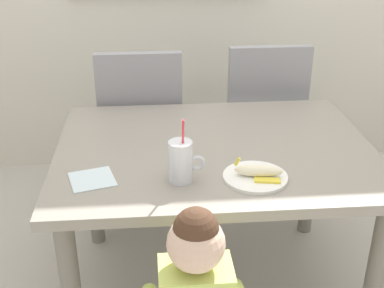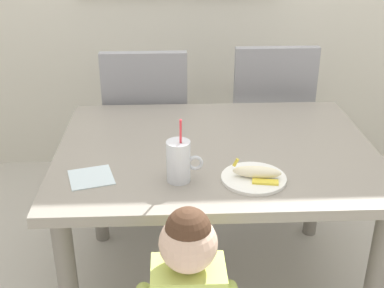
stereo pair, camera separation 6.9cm
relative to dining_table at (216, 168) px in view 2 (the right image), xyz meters
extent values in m
plane|color=#B7B2A8|center=(0.00, 0.00, -0.62)|extent=(24.00, 24.00, 0.00)
cube|color=gray|center=(0.00, 0.00, 0.08)|extent=(1.26, 0.96, 0.04)
cylinder|color=slate|center=(0.55, -0.40, -0.28)|extent=(0.07, 0.07, 0.68)
cylinder|color=slate|center=(-0.55, 0.40, -0.28)|extent=(0.07, 0.07, 0.68)
cylinder|color=slate|center=(0.55, 0.40, -0.28)|extent=(0.07, 0.07, 0.68)
cube|color=gray|center=(-0.31, 0.74, -0.17)|extent=(0.44, 0.44, 0.06)
cube|color=gray|center=(-0.31, 0.54, 0.10)|extent=(0.42, 0.05, 0.48)
cylinder|color=black|center=(-0.12, 0.93, -0.41)|extent=(0.04, 0.04, 0.42)
cylinder|color=black|center=(-0.50, 0.93, -0.41)|extent=(0.04, 0.04, 0.42)
cylinder|color=black|center=(-0.12, 0.55, -0.41)|extent=(0.04, 0.04, 0.42)
cylinder|color=black|center=(-0.50, 0.55, -0.41)|extent=(0.04, 0.04, 0.42)
cube|color=gray|center=(0.35, 0.81, -0.17)|extent=(0.44, 0.44, 0.06)
cube|color=gray|center=(0.35, 0.61, 0.10)|extent=(0.42, 0.05, 0.48)
cylinder|color=black|center=(0.54, 1.00, -0.41)|extent=(0.04, 0.04, 0.42)
cylinder|color=black|center=(0.16, 1.00, -0.41)|extent=(0.04, 0.04, 0.42)
cylinder|color=black|center=(0.54, 0.62, -0.41)|extent=(0.04, 0.04, 0.42)
cylinder|color=black|center=(0.16, 0.62, -0.41)|extent=(0.04, 0.04, 0.42)
sphere|color=beige|center=(-0.14, -0.64, 0.10)|extent=(0.17, 0.17, 0.17)
sphere|color=#472D1E|center=(-0.14, -0.64, 0.15)|extent=(0.13, 0.13, 0.13)
cylinder|color=silver|center=(-0.15, -0.26, 0.17)|extent=(0.08, 0.08, 0.15)
cylinder|color=beige|center=(-0.15, -0.26, 0.14)|extent=(0.07, 0.07, 0.08)
torus|color=silver|center=(-0.10, -0.26, 0.16)|extent=(0.06, 0.01, 0.06)
cylinder|color=#E5333F|center=(-0.15, -0.27, 0.24)|extent=(0.01, 0.08, 0.21)
cylinder|color=white|center=(0.11, -0.27, 0.10)|extent=(0.23, 0.23, 0.01)
ellipsoid|color=#F4EAC6|center=(0.12, -0.28, 0.13)|extent=(0.18, 0.07, 0.04)
cube|color=yellow|center=(0.14, -0.32, 0.11)|extent=(0.09, 0.05, 0.01)
cube|color=yellow|center=(0.14, -0.24, 0.11)|extent=(0.09, 0.05, 0.01)
cylinder|color=yellow|center=(0.04, -0.26, 0.16)|extent=(0.03, 0.02, 0.03)
cube|color=silver|center=(-0.47, -0.23, 0.10)|extent=(0.19, 0.19, 0.00)
camera|label=1|loc=(-0.25, -1.80, 0.97)|focal=47.08mm
camera|label=2|loc=(-0.18, -1.81, 0.97)|focal=47.08mm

